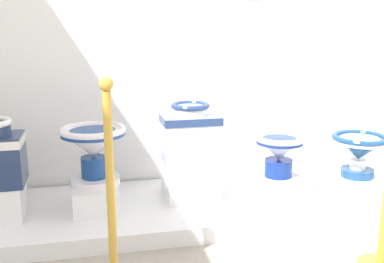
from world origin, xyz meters
name	(u,v)px	position (x,y,z in m)	size (l,w,h in m)	color
display_platform	(191,206)	(1.93, 2.31, 0.05)	(3.12, 0.94, 0.11)	white
plinth_block_central_ornate	(96,196)	(1.29, 2.31, 0.19)	(0.28, 0.40, 0.16)	white
antique_toilet_central_ornate	(93,146)	(1.29, 2.31, 0.52)	(0.42, 0.42, 0.38)	white
plinth_block_rightmost	(190,178)	(1.94, 2.37, 0.24)	(0.36, 0.36, 0.27)	white
antique_toilet_rightmost	(190,131)	(1.94, 2.37, 0.57)	(0.39, 0.26, 0.39)	silver
plinth_block_broad_patterned	(277,189)	(2.54, 2.25, 0.15)	(0.35, 0.32, 0.09)	white
antique_toilet_broad_patterned	(279,153)	(2.54, 2.25, 0.41)	(0.34, 0.34, 0.34)	#B3C0E9
plinth_block_tall_cobalt	(356,181)	(3.19, 2.30, 0.14)	(0.30, 0.31, 0.07)	white
antique_toilet_tall_cobalt	(359,148)	(3.19, 2.30, 0.40)	(0.40, 0.40, 0.31)	navy
stanchion_post_near_left	(113,236)	(1.36, 1.41, 0.32)	(0.26, 0.26, 1.06)	gold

